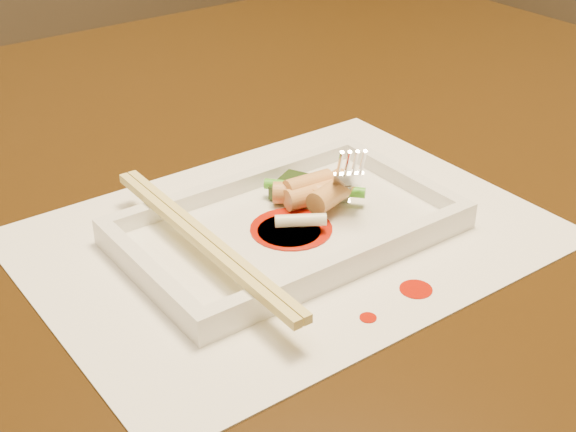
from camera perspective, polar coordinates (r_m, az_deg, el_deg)
table at (r=0.81m, az=-8.36°, el=-3.19°), size 1.40×0.90×0.75m
placemat at (r=0.64m, az=-0.00°, el=-1.45°), size 0.40×0.30×0.00m
sauce_splatter_a at (r=0.59m, az=9.08°, el=-5.16°), size 0.02×0.02×0.00m
sauce_splatter_b at (r=0.55m, az=5.72°, el=-7.21°), size 0.01×0.01×0.00m
plate_base at (r=0.64m, az=-0.00°, el=-1.09°), size 0.26×0.16×0.01m
plate_rim_far at (r=0.69m, az=-3.65°, el=2.27°), size 0.26×0.01×0.01m
plate_rim_near at (r=0.58m, az=4.29°, el=-3.18°), size 0.26×0.01×0.01m
plate_rim_left at (r=0.58m, az=-9.94°, el=-3.88°), size 0.01×0.14×0.01m
plate_rim_right at (r=0.71m, az=8.16°, el=2.77°), size 0.01×0.14×0.01m
veg_piece at (r=0.68m, az=0.39°, el=2.05°), size 0.05×0.04×0.01m
scallion_white at (r=0.62m, az=0.91°, el=-0.31°), size 0.04×0.03×0.01m
scallion_green at (r=0.67m, az=1.89°, el=1.98°), size 0.06×0.07×0.01m
chopstick_a at (r=0.59m, az=-6.43°, el=-1.72°), size 0.01×0.25×0.01m
chopstick_b at (r=0.59m, az=-5.77°, el=-1.48°), size 0.01×0.25×0.01m
fork at (r=0.66m, az=4.04°, el=7.30°), size 0.09×0.10×0.14m
sauce_blob_0 at (r=0.63m, az=0.08°, el=-1.07°), size 0.05×0.05×0.00m
sauce_blob_1 at (r=0.63m, az=0.23°, el=-0.92°), size 0.07×0.07×0.00m
rice_cake_0 at (r=0.66m, az=0.81°, el=1.63°), size 0.05×0.04×0.02m
rice_cake_1 at (r=0.67m, az=2.41°, el=1.77°), size 0.05×0.03×0.02m
rice_cake_2 at (r=0.67m, az=1.46°, el=2.29°), size 0.04×0.02×0.02m
rice_cake_3 at (r=0.66m, az=1.86°, el=1.58°), size 0.05×0.03×0.02m
rice_cake_4 at (r=0.68m, az=2.73°, el=2.10°), size 0.05×0.03×0.02m
rice_cake_5 at (r=0.65m, az=3.07°, el=1.55°), size 0.05×0.03×0.02m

